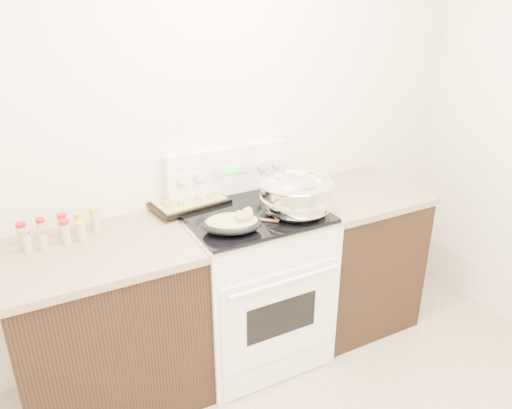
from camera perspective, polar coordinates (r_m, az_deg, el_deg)
room_shell at (r=1.18m, az=16.45°, el=4.38°), size 4.10×3.60×2.75m
counter_left at (r=2.76m, az=-16.46°, el=-13.16°), size 0.93×0.67×0.92m
counter_right at (r=3.32m, az=10.76°, el=-5.76°), size 0.73×0.67×0.92m
kitchen_range at (r=2.95m, az=-0.50°, el=-8.72°), size 0.78×0.73×1.22m
mixing_bowl at (r=2.68m, az=4.57°, el=0.90°), size 0.50×0.50×0.24m
roasting_pan at (r=2.49m, az=-2.65°, el=-2.07°), size 0.36×0.30×0.11m
baking_sheet at (r=2.85m, az=-7.82°, el=0.49°), size 0.45×0.35×0.06m
wooden_spoon at (r=2.56m, az=-0.77°, el=-2.23°), size 0.21×0.18×0.04m
blue_ladle at (r=2.76m, az=4.55°, el=0.29°), size 0.19×0.24×0.10m
spice_jars at (r=2.62m, az=-21.54°, el=-2.71°), size 0.39×0.15×0.13m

